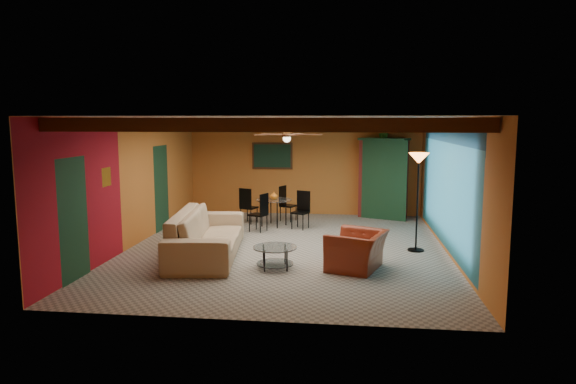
# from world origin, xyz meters

# --- Properties ---
(room) EXTENTS (6.52, 8.01, 2.71)m
(room) POSITION_xyz_m (0.00, 0.11, 2.36)
(room) COLOR gray
(room) RESTS_ON ground
(sofa) EXTENTS (1.54, 3.14, 0.88)m
(sofa) POSITION_xyz_m (-1.48, -0.81, 0.44)
(sofa) COLOR tan
(sofa) RESTS_ON ground
(armchair) EXTENTS (1.20, 1.29, 0.68)m
(armchair) POSITION_xyz_m (1.43, -1.41, 0.34)
(armchair) COLOR maroon
(armchair) RESTS_ON ground
(coffee_table) EXTENTS (0.94, 0.94, 0.41)m
(coffee_table) POSITION_xyz_m (-0.03, -1.54, 0.20)
(coffee_table) COLOR silver
(coffee_table) RESTS_ON ground
(dining_table) EXTENTS (2.34, 2.34, 0.93)m
(dining_table) POSITION_xyz_m (-0.60, 2.20, 0.47)
(dining_table) COLOR white
(dining_table) RESTS_ON ground
(armoire) EXTENTS (1.34, 1.02, 2.11)m
(armoire) POSITION_xyz_m (2.20, 3.70, 1.06)
(armoire) COLOR maroon
(armoire) RESTS_ON ground
(floor_lamp) EXTENTS (0.53, 0.53, 2.01)m
(floor_lamp) POSITION_xyz_m (2.65, 0.05, 1.01)
(floor_lamp) COLOR black
(floor_lamp) RESTS_ON ground
(ceiling_fan) EXTENTS (1.50, 1.50, 0.44)m
(ceiling_fan) POSITION_xyz_m (0.00, 0.00, 2.36)
(ceiling_fan) COLOR #472614
(ceiling_fan) RESTS_ON ceiling
(painting) EXTENTS (1.05, 0.03, 0.65)m
(painting) POSITION_xyz_m (-0.90, 3.96, 1.65)
(painting) COLOR black
(painting) RESTS_ON wall_back
(potted_plant) EXTENTS (0.48, 0.44, 0.45)m
(potted_plant) POSITION_xyz_m (2.20, 3.70, 2.34)
(potted_plant) COLOR #26661E
(potted_plant) RESTS_ON armoire
(vase) EXTENTS (0.25, 0.25, 0.20)m
(vase) POSITION_xyz_m (-0.60, 2.20, 1.04)
(vase) COLOR orange
(vase) RESTS_ON dining_table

